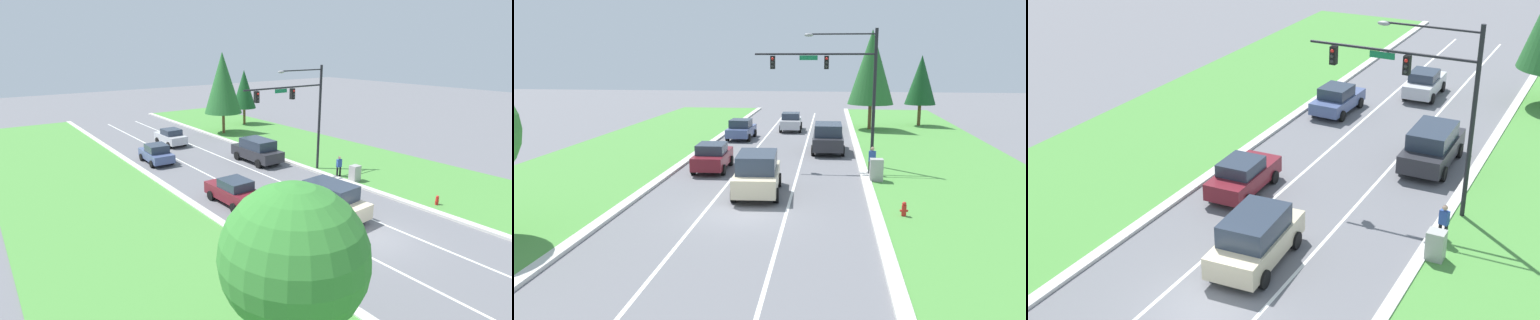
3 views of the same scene
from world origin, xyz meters
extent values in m
plane|color=slate|center=(0.00, 0.00, 0.00)|extent=(160.00, 160.00, 0.00)
cube|color=beige|center=(5.65, 0.00, 0.07)|extent=(0.50, 90.00, 0.15)
cube|color=beige|center=(-5.65, 0.00, 0.07)|extent=(0.50, 90.00, 0.15)
cube|color=#4C8E3D|center=(10.90, 0.00, 0.04)|extent=(10.00, 90.00, 0.08)
cube|color=#4C8E3D|center=(-10.90, 0.00, 0.04)|extent=(10.00, 90.00, 0.08)
cube|color=white|center=(-1.80, 0.00, 0.00)|extent=(0.14, 81.00, 0.01)
cube|color=white|center=(1.80, 0.00, 0.00)|extent=(0.14, 81.00, 0.01)
cylinder|color=black|center=(6.24, 10.52, 4.19)|extent=(0.20, 0.20, 8.38)
cylinder|color=black|center=(2.59, 10.52, 6.87)|extent=(7.30, 0.12, 0.12)
cube|color=#147042|center=(2.23, 10.52, 6.65)|extent=(1.10, 0.04, 0.28)
cylinder|color=black|center=(4.23, 10.52, 8.05)|extent=(4.01, 0.09, 0.09)
ellipsoid|color=gray|center=(2.23, 10.52, 8.00)|extent=(0.56, 0.28, 0.20)
cube|color=black|center=(3.32, 10.52, 6.37)|extent=(0.28, 0.32, 0.80)
sphere|color=red|center=(3.32, 10.35, 6.61)|extent=(0.16, 0.16, 0.16)
sphere|color=#2D2D2D|center=(3.32, 10.35, 6.37)|extent=(0.16, 0.16, 0.16)
sphere|color=#2D2D2D|center=(3.32, 10.35, 6.14)|extent=(0.16, 0.16, 0.16)
cube|color=black|center=(0.04, 10.52, 6.37)|extent=(0.28, 0.32, 0.80)
sphere|color=red|center=(0.04, 10.35, 6.61)|extent=(0.16, 0.16, 0.16)
sphere|color=#2D2D2D|center=(0.04, 10.35, 6.37)|extent=(0.16, 0.16, 0.16)
sphere|color=#2D2D2D|center=(0.04, 10.35, 6.14)|extent=(0.16, 0.16, 0.16)
cube|color=maroon|center=(-3.36, 8.42, 0.70)|extent=(1.91, 4.36, 0.77)
cube|color=#283342|center=(-3.35, 8.16, 1.37)|extent=(1.67, 1.98, 0.57)
cylinder|color=black|center=(-2.52, 9.78, 0.31)|extent=(0.26, 0.64, 0.63)
cylinder|color=black|center=(-4.27, 9.73, 0.31)|extent=(0.26, 0.64, 0.63)
cylinder|color=black|center=(-2.44, 7.11, 0.31)|extent=(0.26, 0.64, 0.63)
cylinder|color=black|center=(-4.19, 7.06, 0.31)|extent=(0.26, 0.64, 0.63)
cube|color=beige|center=(0.09, 3.39, 0.80)|extent=(2.33, 4.95, 0.88)
cube|color=#283342|center=(0.10, 3.26, 1.67)|extent=(2.01, 3.01, 0.86)
cylinder|color=black|center=(1.01, 4.94, 0.36)|extent=(0.28, 0.73, 0.72)
cylinder|color=black|center=(-1.00, 4.82, 0.36)|extent=(0.28, 0.73, 0.72)
cylinder|color=black|center=(1.18, 1.95, 0.36)|extent=(0.28, 0.73, 0.72)
cylinder|color=black|center=(-0.82, 1.83, 0.36)|extent=(0.28, 0.73, 0.72)
cube|color=#28282D|center=(3.50, 15.20, 0.81)|extent=(2.13, 5.06, 0.87)
cube|color=#283342|center=(3.50, 15.08, 1.65)|extent=(1.90, 3.04, 0.81)
cylinder|color=black|center=(4.51, 16.77, 0.37)|extent=(0.25, 0.74, 0.74)
cylinder|color=black|center=(2.47, 16.76, 0.37)|extent=(0.25, 0.74, 0.74)
cylinder|color=black|center=(4.54, 13.65, 0.37)|extent=(0.25, 0.74, 0.74)
cylinder|color=black|center=(2.50, 13.63, 0.37)|extent=(0.25, 0.74, 0.74)
cube|color=#475684|center=(-3.68, 20.17, 0.66)|extent=(1.96, 4.25, 0.69)
cube|color=#283342|center=(-3.69, 19.92, 1.34)|extent=(1.69, 1.94, 0.65)
cylinder|color=black|center=(-2.75, 21.44, 0.32)|extent=(0.26, 0.64, 0.63)
cylinder|color=black|center=(-4.52, 21.50, 0.32)|extent=(0.26, 0.64, 0.63)
cylinder|color=black|center=(-2.85, 18.84, 0.32)|extent=(0.26, 0.64, 0.63)
cylinder|color=black|center=(-4.62, 18.91, 0.32)|extent=(0.26, 0.64, 0.63)
cube|color=silver|center=(0.05, 25.41, 0.72)|extent=(1.85, 4.25, 0.78)
cube|color=#283342|center=(0.05, 25.15, 1.40)|extent=(1.62, 1.93, 0.58)
cylinder|color=black|center=(0.88, 26.73, 0.33)|extent=(0.26, 0.67, 0.67)
cylinder|color=black|center=(-0.84, 26.69, 0.33)|extent=(0.26, 0.67, 0.67)
cylinder|color=black|center=(0.94, 24.12, 0.33)|extent=(0.26, 0.67, 0.67)
cylinder|color=black|center=(-0.78, 24.08, 0.33)|extent=(0.26, 0.67, 0.67)
cube|color=#9E9E99|center=(6.18, 6.55, 0.64)|extent=(0.70, 0.60, 1.28)
cylinder|color=black|center=(5.93, 8.05, 0.42)|extent=(0.14, 0.14, 0.84)
cylinder|color=black|center=(6.18, 7.99, 0.42)|extent=(0.14, 0.14, 0.84)
cube|color=#2D4C99|center=(6.06, 8.02, 1.14)|extent=(0.42, 0.30, 0.60)
sphere|color=tan|center=(6.06, 8.02, 1.58)|extent=(0.22, 0.22, 0.22)
cylinder|color=red|center=(6.81, 0.39, 0.28)|extent=(0.20, 0.20, 0.55)
sphere|color=red|center=(6.81, 0.39, 0.61)|extent=(0.18, 0.18, 0.18)
cylinder|color=red|center=(6.69, 0.39, 0.30)|extent=(0.10, 0.09, 0.09)
cylinder|color=red|center=(6.93, 0.39, 0.30)|extent=(0.10, 0.09, 0.09)
cylinder|color=brown|center=(7.31, 26.85, 1.21)|extent=(0.32, 0.32, 2.42)
cone|color=#28662D|center=(7.31, 26.85, 5.80)|extent=(4.23, 4.23, 6.77)
sphere|color=#388433|center=(-9.61, -4.37, 4.08)|extent=(4.33, 4.33, 4.33)
cylinder|color=brown|center=(12.34, 29.95, 1.08)|extent=(0.32, 0.32, 2.16)
cone|color=#194C23|center=(12.34, 29.95, 4.53)|extent=(2.97, 2.97, 4.75)
camera|label=1|loc=(-16.38, -11.85, 9.81)|focal=28.00mm
camera|label=2|loc=(3.57, -20.40, 6.68)|focal=35.00mm
camera|label=3|loc=(11.67, -17.03, 14.76)|focal=50.00mm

